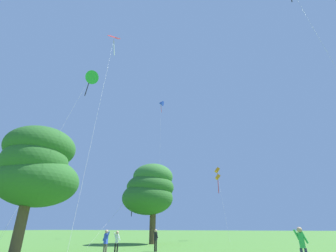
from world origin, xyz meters
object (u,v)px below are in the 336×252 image
Objects in this scene: person_far_back at (106,241)px; person_with_spool at (302,243)px; person_foreground_watcher at (156,238)px; kite_orange_box at (217,174)px; kite_purple_streamer at (132,196)px; kite_blue_delta at (161,103)px; person_in_blue_jacket at (117,240)px; tree_left_oak at (38,167)px; tree_right_cluster at (150,190)px; kite_red_high at (113,44)px; kite_green_small at (90,77)px.

person_with_spool is at bearing -3.38° from person_far_back.
person_far_back is (-11.44, 0.68, -0.10)m from person_with_spool.
kite_orange_box is at bearing 84.05° from person_foreground_watcher.
kite_blue_delta is at bearing 100.32° from kite_purple_streamer.
kite_blue_delta is 42.76m from person_in_blue_jacket.
tree_left_oak is (4.41, -34.07, -23.49)m from kite_blue_delta.
person_with_spool is at bearing -44.73° from tree_right_cluster.
person_far_back is (2.38, -1.57, -18.48)m from kite_red_high.
tree_left_oak is (3.27, -7.56, -13.60)m from kite_green_small.
kite_purple_streamer reaches higher than person_in_blue_jacket.
person_far_back is 5.52m from person_foreground_watcher.
kite_purple_streamer is at bearing -79.68° from kite_blue_delta.
tree_right_cluster is (-3.28, 12.45, 5.38)m from person_in_blue_jacket.
tree_left_oak is at bearing -144.40° from person_in_blue_jacket.
kite_orange_box is (9.86, 11.82, 4.54)m from kite_purple_streamer.
person_foreground_watcher is 1.06× the size of person_in_blue_jacket.
person_foreground_watcher is (7.64, -9.45, -4.76)m from kite_purple_streamer.
kite_red_high is 2.20× the size of tree_right_cluster.
person_foreground_watcher is 4.00m from person_in_blue_jacket.
person_in_blue_jacket is at bearing 168.78° from person_with_spool.
kite_purple_streamer is at bearing 113.36° from person_far_back.
kite_orange_box is 1.29× the size of tree_left_oak.
kite_purple_streamer is 24.09m from person_with_spool.
kite_green_small is 15.90m from tree_left_oak.
kite_blue_delta reaches higher than kite_green_small.
kite_blue_delta is at bearing 108.66° from tree_right_cluster.
person_with_spool is 1.09× the size of person_far_back.
person_foreground_watcher is 11.23m from tree_right_cluster.
kite_orange_box is 6.88× the size of person_far_back.
kite_purple_streamer reaches higher than person_far_back.
person_in_blue_jacket is at bearing 96.21° from person_far_back.
kite_red_high is at bearing -73.13° from kite_purple_streamer.
person_far_back is 15.45m from tree_right_cluster.
kite_blue_delta reaches higher than person_far_back.
person_with_spool is 21.61m from tree_right_cluster.
person_far_back is at bearing 176.62° from person_with_spool.
tree_left_oak reaches higher than kite_purple_streamer.
tree_left_oak is (-2.77, -3.49, -13.58)m from kite_red_high.
kite_red_high is 14.29m from tree_left_oak.
person_in_blue_jacket is (6.22, -13.19, -4.82)m from kite_purple_streamer.
person_foreground_watcher is (3.62, 3.81, -18.48)m from kite_red_high.
person_foreground_watcher is at bearing -68.04° from kite_blue_delta.
kite_green_small reaches higher than person_foreground_watcher.
tree_right_cluster reaches higher than person_far_back.
kite_green_small is at bearing 146.05° from kite_red_high.
kite_blue_delta reaches higher than tree_right_cluster.
person_with_spool is at bearing 4.32° from tree_left_oak.
kite_purple_streamer is at bearing 115.26° from person_in_blue_jacket.
kite_red_high reaches higher than person_in_blue_jacket.
person_far_back is 0.99× the size of person_foreground_watcher.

